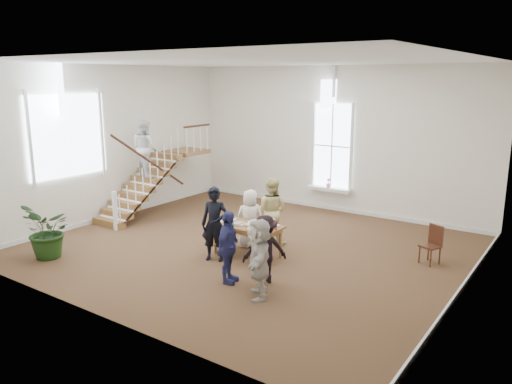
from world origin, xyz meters
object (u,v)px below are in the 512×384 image
Objects in this scene: elderly_woman at (250,218)px; woman_cluster_a at (228,247)px; police_officer at (215,224)px; side_chair at (433,243)px; woman_cluster_b at (265,249)px; woman_cluster_c at (259,258)px; floor_plant at (48,231)px; person_yellow at (271,211)px; library_table at (247,228)px.

woman_cluster_a is (0.95, -2.11, 0.04)m from elderly_woman.
police_officer is 4.96m from side_chair.
woman_cluster_c is at bearing 67.12° from woman_cluster_b.
police_officer reaches higher than floor_plant.
elderly_woman is at bearing -94.52° from woman_cluster_b.
woman_cluster_c reaches higher than side_chair.
woman_cluster_b is (1.25, -2.16, -0.14)m from person_yellow.
side_chair is at bearing 177.29° from elderly_woman.
elderly_woman is at bearing 63.09° from police_officer.
woman_cluster_c is 1.76× the size of side_chair.
elderly_woman is at bearing 10.28° from woman_cluster_a.
woman_cluster_a reaches higher than side_chair.
police_officer is 1.13× the size of woman_cluster_a.
library_table is at bearing 7.79° from woman_cluster_a.
woman_cluster_b is (1.20, -1.05, 0.03)m from library_table.
elderly_woman is 2.31m from woman_cluster_a.
side_chair is (7.43, 4.78, -0.17)m from floor_plant.
police_officer is at bearing 36.81° from woman_cluster_a.
police_officer is (-0.45, -0.65, 0.18)m from library_table.
library_table is 0.81m from police_officer.
floor_plant reaches higher than side_chair.
police_officer is 1.95× the size of side_chair.
woman_cluster_a is at bearing -10.79° from woman_cluster_b.
person_yellow is at bearing 172.18° from woman_cluster_c.
side_chair is (3.72, 2.01, -0.20)m from library_table.
library_table is 4.62m from floor_plant.
person_yellow is 2.69m from woman_cluster_a.
woman_cluster_b is (1.65, -0.41, -0.15)m from police_officer.
floor_plant is (-4.31, -1.26, -0.10)m from woman_cluster_a.
side_chair is at bearing -55.63° from woman_cluster_a.
woman_cluster_b is at bearing -41.58° from library_table.
library_table is at bearing 36.70° from floor_plant.
person_yellow is at bearing 0.01° from woman_cluster_a.
person_yellow is 2.50m from woman_cluster_b.
library_table is 1.15× the size of woman_cluster_b.
woman_cluster_b is at bearing -36.16° from police_officer.
police_officer is at bearing -155.18° from woman_cluster_c.
woman_cluster_b reaches higher than side_chair.
side_chair reaches higher than library_table.
person_yellow is at bearing 92.24° from library_table.
police_officer reaches higher than woman_cluster_c.
person_yellow is at bearing -142.75° from elderly_woman.
library_table is 2.27m from woman_cluster_c.
woman_cluster_b is 1.61× the size of side_chair.
person_yellow reaches higher than library_table.
police_officer is 2.22m from woman_cluster_c.
woman_cluster_c is at bearing -50.76° from police_officer.
elderly_woman is at bearing -178.00° from woman_cluster_c.
person_yellow is 5.33m from floor_plant.
police_officer is 1.80m from person_yellow.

